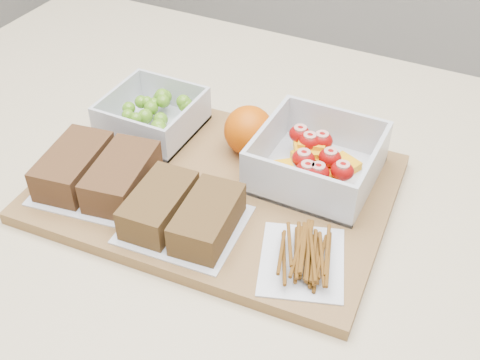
% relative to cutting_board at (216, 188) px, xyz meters
% --- Properties ---
extents(cutting_board, '(0.44, 0.32, 0.02)m').
position_rel_cutting_board_xyz_m(cutting_board, '(0.00, 0.00, 0.00)').
color(cutting_board, olive).
rests_on(cutting_board, counter).
extents(grape_container, '(0.12, 0.12, 0.05)m').
position_rel_cutting_board_xyz_m(grape_container, '(-0.13, 0.07, 0.03)').
color(grape_container, silver).
rests_on(grape_container, cutting_board).
extents(fruit_container, '(0.14, 0.14, 0.06)m').
position_rel_cutting_board_xyz_m(fruit_container, '(0.10, 0.07, 0.03)').
color(fruit_container, silver).
rests_on(fruit_container, cutting_board).
extents(orange, '(0.06, 0.06, 0.06)m').
position_rel_cutting_board_xyz_m(orange, '(0.01, 0.08, 0.04)').
color(orange, '#CF5304').
rests_on(orange, cutting_board).
extents(sandwich_bag_left, '(0.16, 0.14, 0.04)m').
position_rel_cutting_board_xyz_m(sandwich_bag_left, '(-0.13, -0.07, 0.03)').
color(sandwich_bag_left, silver).
rests_on(sandwich_bag_left, cutting_board).
extents(sandwich_bag_center, '(0.14, 0.13, 0.04)m').
position_rel_cutting_board_xyz_m(sandwich_bag_center, '(0.00, -0.08, 0.03)').
color(sandwich_bag_center, silver).
rests_on(sandwich_bag_center, cutting_board).
extents(pretzel_bag, '(0.12, 0.13, 0.02)m').
position_rel_cutting_board_xyz_m(pretzel_bag, '(0.14, -0.07, 0.02)').
color(pretzel_bag, silver).
rests_on(pretzel_bag, cutting_board).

